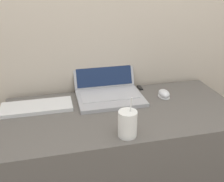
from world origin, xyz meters
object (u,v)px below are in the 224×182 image
(drink_cup, at_px, (128,123))
(external_keyboard, at_px, (37,107))
(laptop, at_px, (108,90))
(usb_stick, at_px, (140,88))
(computer_mouse, at_px, (164,94))

(drink_cup, bearing_deg, external_keyboard, 138.24)
(external_keyboard, bearing_deg, laptop, 9.05)
(drink_cup, height_order, external_keyboard, drink_cup)
(external_keyboard, relative_size, usb_stick, 6.09)
(external_keyboard, distance_m, usb_stick, 0.62)
(drink_cup, height_order, usb_stick, drink_cup)
(laptop, xyz_separation_m, usb_stick, (0.21, 0.06, -0.04))
(drink_cup, bearing_deg, computer_mouse, 46.15)
(laptop, bearing_deg, drink_cup, -90.98)
(computer_mouse, bearing_deg, drink_cup, -133.85)
(drink_cup, distance_m, usb_stick, 0.53)
(laptop, xyz_separation_m, computer_mouse, (0.31, -0.08, -0.02))
(computer_mouse, bearing_deg, laptop, 164.69)
(usb_stick, bearing_deg, drink_cup, -115.11)
(laptop, bearing_deg, computer_mouse, -15.31)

